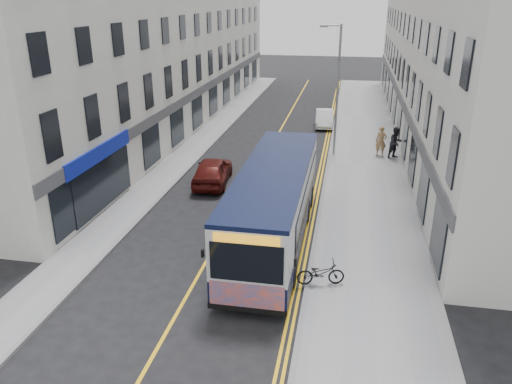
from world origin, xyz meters
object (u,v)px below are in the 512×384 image
at_px(city_bus, 274,202).
at_px(bicycle, 321,273).
at_px(pedestrian_near, 381,141).
at_px(pedestrian_far, 396,143).
at_px(car_white, 325,118).
at_px(car_maroon, 213,171).
at_px(streetlamp, 336,86).

relative_size(city_bus, bicycle, 6.67).
height_order(pedestrian_near, pedestrian_far, pedestrian_far).
bearing_deg(pedestrian_far, car_white, 83.16).
distance_m(pedestrian_near, car_white, 8.44).
relative_size(pedestrian_far, car_maroon, 0.45).
xyz_separation_m(bicycle, car_maroon, (-6.43, 9.33, 0.18)).
bearing_deg(pedestrian_near, car_white, 126.83).
bearing_deg(bicycle, car_white, -10.70).
xyz_separation_m(car_white, car_maroon, (-5.20, -13.93, 0.10)).
xyz_separation_m(streetlamp, pedestrian_near, (2.96, 0.09, -3.33)).
relative_size(city_bus, pedestrian_near, 6.00).
xyz_separation_m(streetlamp, car_maroon, (-6.17, -6.38, -3.65)).
height_order(city_bus, car_white, city_bus).
distance_m(city_bus, car_white, 20.14).
height_order(bicycle, pedestrian_near, pedestrian_near).
distance_m(city_bus, car_maroon, 7.58).
relative_size(pedestrian_near, pedestrian_far, 0.96).
bearing_deg(pedestrian_near, city_bus, -101.85).
relative_size(bicycle, pedestrian_near, 0.90).
bearing_deg(streetlamp, car_maroon, -134.02).
distance_m(bicycle, car_maroon, 11.33).
height_order(streetlamp, bicycle, streetlamp).
bearing_deg(pedestrian_near, bicycle, -90.61).
bearing_deg(car_white, bicycle, -90.09).
height_order(bicycle, car_white, car_white).
bearing_deg(car_maroon, streetlamp, -139.15).
bearing_deg(city_bus, pedestrian_far, 65.18).
bearing_deg(car_maroon, car_white, -115.59).
relative_size(bicycle, car_white, 0.44).
height_order(car_white, car_maroon, car_maroon).
xyz_separation_m(bicycle, car_white, (-1.23, 23.26, 0.07)).
bearing_deg(bicycle, streetlamp, -12.78).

